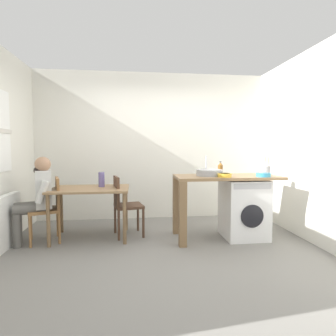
{
  "coord_description": "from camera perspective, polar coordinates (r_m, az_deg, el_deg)",
  "views": [
    {
      "loc": [
        -0.33,
        -3.47,
        1.32
      ],
      "look_at": [
        0.14,
        0.45,
        1.03
      ],
      "focal_mm": 29.62,
      "sensor_mm": 36.0,
      "label": 1
    }
  ],
  "objects": [
    {
      "name": "ground_plane",
      "position": [
        3.73,
        -1.44,
        -16.61
      ],
      "size": [
        5.46,
        5.46,
        0.0
      ],
      "primitive_type": "plane",
      "color": "slate"
    },
    {
      "name": "wall_back",
      "position": [
        5.23,
        -3.3,
        4.48
      ],
      "size": [
        4.6,
        0.1,
        2.7
      ],
      "primitive_type": "cube",
      "color": "silver",
      "rests_on": "ground_plane"
    },
    {
      "name": "wall_counter_side",
      "position": [
        4.26,
        28.75,
        4.04
      ],
      "size": [
        0.1,
        3.8,
        2.7
      ],
      "primitive_type": "cube",
      "color": "silver",
      "rests_on": "ground_plane"
    },
    {
      "name": "radiator",
      "position": [
        4.24,
        -30.63,
        -9.66
      ],
      "size": [
        0.1,
        0.8,
        0.7
      ],
      "primitive_type": "cube",
      "color": "white",
      "rests_on": "ground_plane"
    },
    {
      "name": "dining_table",
      "position": [
        4.21,
        -15.67,
        -5.27
      ],
      "size": [
        1.1,
        0.76,
        0.74
      ],
      "color": "olive",
      "rests_on": "ground_plane"
    },
    {
      "name": "chair_person_seat",
      "position": [
        4.28,
        -23.14,
        -7.14
      ],
      "size": [
        0.5,
        0.5,
        0.9
      ],
      "rotation": [
        0.0,
        0.0,
        1.89
      ],
      "color": "olive",
      "rests_on": "ground_plane"
    },
    {
      "name": "chair_opposite",
      "position": [
        4.22,
        -9.09,
        -7.01
      ],
      "size": [
        0.47,
        0.47,
        0.9
      ],
      "rotation": [
        0.0,
        0.0,
        -1.36
      ],
      "color": "#4C3323",
      "rests_on": "ground_plane"
    },
    {
      "name": "seated_person",
      "position": [
        4.25,
        -25.38,
        -5.05
      ],
      "size": [
        0.56,
        0.54,
        1.2
      ],
      "rotation": [
        0.0,
        0.0,
        1.89
      ],
      "color": "#595651",
      "rests_on": "ground_plane"
    },
    {
      "name": "kitchen_counter",
      "position": [
        4.07,
        9.17,
        -3.8
      ],
      "size": [
        1.5,
        0.68,
        0.92
      ],
      "color": "olive",
      "rests_on": "ground_plane"
    },
    {
      "name": "washing_machine",
      "position": [
        4.28,
        15.29,
        -8.01
      ],
      "size": [
        0.6,
        0.61,
        0.86
      ],
      "color": "white",
      "rests_on": "ground_plane"
    },
    {
      "name": "sink_basin",
      "position": [
        4.03,
        8.5,
        -0.95
      ],
      "size": [
        0.38,
        0.38,
        0.09
      ],
      "primitive_type": "cylinder",
      "color": "#9EA0A5",
      "rests_on": "kitchen_counter"
    },
    {
      "name": "tap",
      "position": [
        4.2,
        7.87,
        0.56
      ],
      "size": [
        0.02,
        0.02,
        0.28
      ],
      "primitive_type": "cylinder",
      "color": "#B2B2B7",
      "rests_on": "kitchen_counter"
    },
    {
      "name": "bottle_tall_green",
      "position": [
        4.28,
        10.72,
        -0.1
      ],
      "size": [
        0.07,
        0.07,
        0.2
      ],
      "color": "brown",
      "rests_on": "kitchen_counter"
    },
    {
      "name": "mixing_bowl",
      "position": [
        3.89,
        11.57,
        -1.41
      ],
      "size": [
        0.19,
        0.19,
        0.05
      ],
      "color": "gold",
      "rests_on": "kitchen_counter"
    },
    {
      "name": "utensil_crock",
      "position": [
        4.4,
        19.62,
        -0.4
      ],
      "size": [
        0.11,
        0.11,
        0.3
      ],
      "color": "gray",
      "rests_on": "kitchen_counter"
    },
    {
      "name": "colander",
      "position": [
        4.08,
        19.03,
        -1.28
      ],
      "size": [
        0.2,
        0.2,
        0.06
      ],
      "color": "teal",
      "rests_on": "kitchen_counter"
    },
    {
      "name": "vase",
      "position": [
        4.26,
        -13.52,
        -2.32
      ],
      "size": [
        0.09,
        0.09,
        0.22
      ],
      "primitive_type": "cylinder",
      "color": "slate",
      "rests_on": "dining_table"
    },
    {
      "name": "scissors",
      "position": [
        4.0,
        11.81,
        -1.62
      ],
      "size": [
        0.15,
        0.06,
        0.01
      ],
      "color": "#B2B2B7",
      "rests_on": "kitchen_counter"
    }
  ]
}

